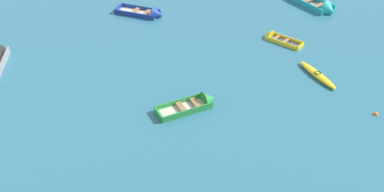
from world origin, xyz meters
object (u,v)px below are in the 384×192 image
at_px(rowboat_deep_blue_cluster_inner, 150,14).
at_px(mooring_buoy_between_boats_left, 376,114).
at_px(rowboat_yellow_back_row_center, 274,37).
at_px(kayak_yellow_near_left, 317,75).
at_px(rowboat_turquoise_far_left, 321,7).
at_px(rowboat_green_far_right, 198,103).

bearing_deg(rowboat_deep_blue_cluster_inner, mooring_buoy_between_boats_left, -45.49).
height_order(rowboat_yellow_back_row_center, kayak_yellow_near_left, rowboat_yellow_back_row_center).
bearing_deg(rowboat_turquoise_far_left, rowboat_yellow_back_row_center, -136.15).
relative_size(rowboat_yellow_back_row_center, kayak_yellow_near_left, 0.80).
distance_m(rowboat_green_far_right, rowboat_deep_blue_cluster_inner, 12.65).
bearing_deg(rowboat_deep_blue_cluster_inner, rowboat_yellow_back_row_center, -25.20).
distance_m(rowboat_yellow_back_row_center, mooring_buoy_between_boats_left, 10.29).
relative_size(rowboat_green_far_right, mooring_buoy_between_boats_left, 12.70).
relative_size(rowboat_turquoise_far_left, mooring_buoy_between_boats_left, 15.18).
height_order(rowboat_deep_blue_cluster_inner, mooring_buoy_between_boats_left, rowboat_deep_blue_cluster_inner).
bearing_deg(rowboat_deep_blue_cluster_inner, rowboat_green_far_right, -75.94).
bearing_deg(rowboat_turquoise_far_left, mooring_buoy_between_boats_left, -92.58).
xyz_separation_m(rowboat_green_far_right, kayak_yellow_near_left, (8.07, 2.67, -0.02)).
xyz_separation_m(rowboat_turquoise_far_left, rowboat_green_far_right, (-11.10, -12.54, -0.05)).
bearing_deg(mooring_buoy_between_boats_left, rowboat_deep_blue_cluster_inner, 134.51).
height_order(rowboat_green_far_right, kayak_yellow_near_left, rowboat_green_far_right).
relative_size(rowboat_turquoise_far_left, rowboat_deep_blue_cluster_inner, 1.12).
distance_m(rowboat_yellow_back_row_center, kayak_yellow_near_left, 5.52).
height_order(rowboat_turquoise_far_left, kayak_yellow_near_left, rowboat_turquoise_far_left).
bearing_deg(rowboat_yellow_back_row_center, rowboat_turquoise_far_left, 43.85).
bearing_deg(rowboat_green_far_right, rowboat_deep_blue_cluster_inner, 104.06).
relative_size(rowboat_deep_blue_cluster_inner, mooring_buoy_between_boats_left, 13.61).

